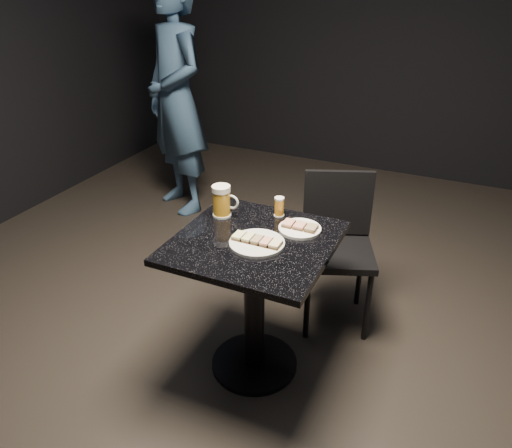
% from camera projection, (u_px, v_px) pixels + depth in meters
% --- Properties ---
extents(floor, '(6.00, 6.00, 0.00)m').
position_uv_depth(floor, '(254.00, 364.00, 2.60)').
color(floor, black).
rests_on(floor, ground).
extents(plate_large, '(0.25, 0.25, 0.01)m').
position_uv_depth(plate_large, '(257.00, 243.00, 2.20)').
color(plate_large, silver).
rests_on(plate_large, table).
extents(plate_small, '(0.20, 0.20, 0.01)m').
position_uv_depth(plate_small, '(300.00, 229.00, 2.32)').
color(plate_small, white).
rests_on(plate_small, table).
extents(patron, '(0.79, 0.71, 1.82)m').
position_uv_depth(patron, '(176.00, 99.00, 3.86)').
color(patron, navy).
rests_on(patron, floor).
extents(table, '(0.70, 0.70, 0.75)m').
position_uv_depth(table, '(254.00, 284.00, 2.36)').
color(table, black).
rests_on(table, floor).
extents(beer_mug, '(0.13, 0.09, 0.16)m').
position_uv_depth(beer_mug, '(222.00, 201.00, 2.42)').
color(beer_mug, silver).
rests_on(beer_mug, table).
extents(beer_tumbler, '(0.05, 0.05, 0.10)m').
position_uv_depth(beer_tumbler, '(279.00, 207.00, 2.43)').
color(beer_tumbler, silver).
rests_on(beer_tumbler, table).
extents(chair, '(0.49, 0.49, 0.86)m').
position_uv_depth(chair, '(337.00, 240.00, 2.75)').
color(chair, black).
rests_on(chair, floor).
extents(canapes_on_plate_large, '(0.22, 0.07, 0.02)m').
position_uv_depth(canapes_on_plate_large, '(257.00, 240.00, 2.19)').
color(canapes_on_plate_large, '#4C3521').
rests_on(canapes_on_plate_large, plate_large).
extents(canapes_on_plate_small, '(0.16, 0.07, 0.02)m').
position_uv_depth(canapes_on_plate_small, '(300.00, 226.00, 2.31)').
color(canapes_on_plate_small, '#4C3521').
rests_on(canapes_on_plate_small, plate_small).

